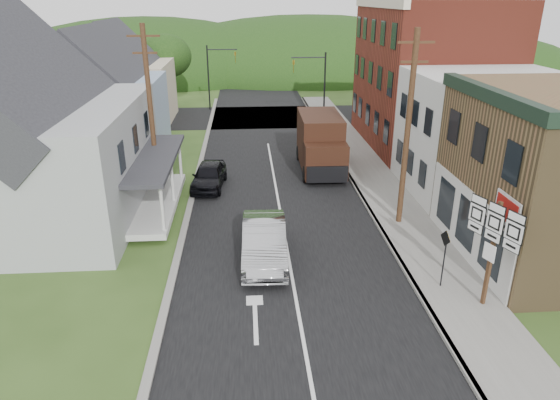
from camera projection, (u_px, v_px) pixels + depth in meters
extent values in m
plane|color=#2D4719|center=(289.00, 264.00, 20.49)|extent=(120.00, 120.00, 0.00)
cube|color=black|center=(275.00, 181.00, 29.72)|extent=(9.00, 90.00, 0.02)
cube|color=black|center=(263.00, 117.00, 45.41)|extent=(60.00, 9.00, 0.02)
cube|color=slate|center=(381.00, 189.00, 28.24)|extent=(2.80, 55.00, 0.15)
cube|color=slate|center=(357.00, 189.00, 28.15)|extent=(0.20, 55.00, 0.15)
cube|color=slate|center=(193.00, 194.00, 27.54)|extent=(0.30, 55.00, 0.12)
cube|color=silver|center=(486.00, 135.00, 26.93)|extent=(8.00, 7.00, 6.50)
cube|color=maroon|center=(428.00, 76.00, 35.04)|extent=(8.00, 12.00, 10.00)
cube|color=#9A9C9F|center=(33.00, 162.00, 24.19)|extent=(10.00, 12.00, 5.50)
cube|color=#96A8CD|center=(110.00, 116.00, 34.51)|extent=(7.00, 8.00, 5.00)
cube|color=beige|center=(129.00, 93.00, 42.78)|extent=(7.00, 8.00, 5.00)
cylinder|color=#472D19|center=(407.00, 133.00, 22.39)|extent=(0.26, 0.26, 9.00)
cube|color=#472D19|center=(416.00, 42.00, 20.91)|extent=(1.60, 0.10, 0.10)
cube|color=#472D19|center=(414.00, 62.00, 21.21)|extent=(1.20, 0.10, 0.10)
cylinder|color=#472D19|center=(151.00, 115.00, 25.74)|extent=(0.26, 0.26, 9.00)
cube|color=#472D19|center=(143.00, 36.00, 24.26)|extent=(1.60, 0.10, 0.10)
cube|color=#472D19|center=(145.00, 53.00, 24.56)|extent=(1.20, 0.10, 0.10)
cylinder|color=black|center=(324.00, 90.00, 41.38)|extent=(0.14, 0.14, 6.00)
cylinder|color=black|center=(308.00, 57.00, 40.30)|extent=(2.80, 0.10, 0.10)
imported|color=olive|center=(294.00, 66.00, 40.48)|extent=(0.16, 0.20, 1.00)
cylinder|color=black|center=(208.00, 78.00, 47.17)|extent=(0.14, 0.14, 6.00)
cylinder|color=black|center=(222.00, 49.00, 46.28)|extent=(2.80, 0.10, 0.10)
imported|color=olive|center=(235.00, 57.00, 46.63)|extent=(0.16, 0.20, 1.00)
cylinder|color=#382616|center=(10.00, 110.00, 36.79)|extent=(0.36, 0.36, 4.76)
cylinder|color=#382616|center=(169.00, 87.00, 48.69)|extent=(0.36, 0.36, 3.92)
ellipsoid|color=black|center=(166.00, 56.00, 47.57)|extent=(4.80, 4.80, 4.08)
ellipsoid|color=black|center=(255.00, 73.00, 71.26)|extent=(90.00, 30.00, 16.00)
imported|color=#AEAFB3|center=(264.00, 242.00, 20.49)|extent=(1.90, 5.10, 1.66)
imported|color=black|center=(209.00, 176.00, 28.38)|extent=(2.10, 4.36, 1.44)
cube|color=black|center=(320.00, 139.00, 31.34)|extent=(2.56, 4.77, 3.11)
cube|color=black|center=(325.00, 161.00, 28.97)|extent=(2.50, 1.76, 2.04)
cube|color=black|center=(325.00, 145.00, 28.84)|extent=(2.28, 1.33, 0.05)
cube|color=black|center=(327.00, 174.00, 28.33)|extent=(2.36, 0.21, 0.97)
cylinder|color=black|center=(306.00, 174.00, 29.33)|extent=(0.32, 0.97, 0.97)
cylinder|color=black|center=(344.00, 174.00, 29.44)|extent=(0.32, 0.97, 0.97)
cylinder|color=black|center=(299.00, 153.00, 33.30)|extent=(0.32, 0.97, 0.97)
cylinder|color=black|center=(333.00, 152.00, 33.41)|extent=(0.32, 0.97, 0.97)
cube|color=#472D19|center=(491.00, 255.00, 16.86)|extent=(0.16, 0.16, 3.88)
cube|color=black|center=(496.00, 222.00, 16.38)|extent=(0.81, 2.09, 0.09)
cube|color=white|center=(517.00, 218.00, 15.52)|extent=(0.23, 0.58, 0.24)
cube|color=white|center=(514.00, 232.00, 15.71)|extent=(0.25, 0.63, 0.61)
cube|color=white|center=(511.00, 246.00, 15.89)|extent=(0.23, 0.58, 0.31)
cube|color=white|center=(497.00, 209.00, 16.17)|extent=(0.23, 0.58, 0.24)
cube|color=white|center=(495.00, 223.00, 16.36)|extent=(0.25, 0.63, 0.61)
cube|color=white|center=(492.00, 236.00, 16.55)|extent=(0.23, 0.58, 0.31)
cube|color=white|center=(479.00, 200.00, 16.82)|extent=(0.23, 0.58, 0.24)
cube|color=white|center=(477.00, 214.00, 17.01)|extent=(0.25, 0.63, 0.61)
cube|color=white|center=(475.00, 227.00, 17.20)|extent=(0.23, 0.58, 0.31)
cube|color=white|center=(489.00, 252.00, 16.78)|extent=(0.19, 0.48, 0.61)
cylinder|color=black|center=(444.00, 260.00, 18.27)|extent=(0.06, 0.06, 2.16)
cube|color=black|center=(445.00, 238.00, 17.92)|extent=(0.13, 0.63, 0.64)
cube|color=#F2B70C|center=(446.00, 238.00, 17.92)|extent=(0.12, 0.56, 0.57)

